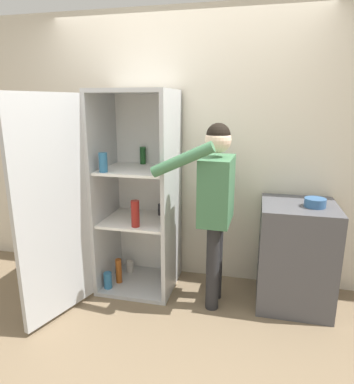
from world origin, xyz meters
The scene contains 6 objects.
ground_plane centered at (0.00, 0.00, 0.00)m, with size 12.00×12.00×0.00m, color #7A664C.
wall_back centered at (0.00, 0.98, 1.27)m, with size 7.00×0.06×2.55m.
refrigerator centered at (-0.46, 0.52, 0.91)m, with size 0.93×1.28×1.83m.
person centered at (0.38, 0.46, 0.99)m, with size 0.62×0.58×1.57m.
counter centered at (1.07, 0.63, 0.45)m, with size 0.61×0.61×0.91m.
bowl centered at (1.17, 0.58, 0.94)m, with size 0.17×0.17×0.07m.
Camera 1 is at (0.70, -2.24, 1.72)m, focal length 32.00 mm.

